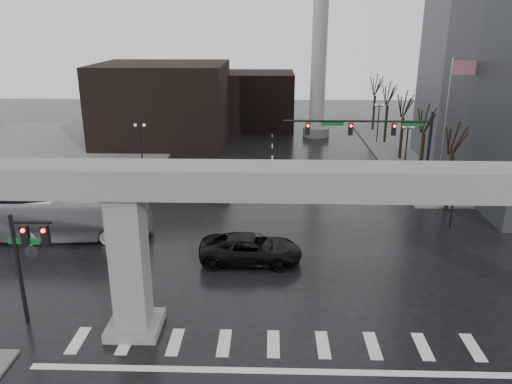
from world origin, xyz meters
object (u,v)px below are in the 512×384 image
(signal_mast_arm, at_px, (383,138))
(city_bus, at_px, (67,217))
(far_car, at_px, (222,186))
(pickup_truck, at_px, (251,249))

(signal_mast_arm, xyz_separation_m, city_bus, (-23.77, -7.63, -4.19))
(far_car, bearing_deg, pickup_truck, -72.09)
(city_bus, distance_m, far_car, 14.31)
(signal_mast_arm, height_order, far_car, signal_mast_arm)
(signal_mast_arm, bearing_deg, far_car, 170.10)
(pickup_truck, height_order, far_car, pickup_truck)
(city_bus, relative_size, far_car, 2.66)
(signal_mast_arm, distance_m, pickup_truck, 15.98)
(pickup_truck, relative_size, city_bus, 0.56)
(city_bus, bearing_deg, far_car, -48.14)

